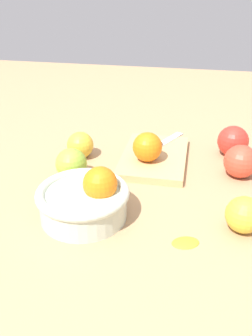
{
  "coord_description": "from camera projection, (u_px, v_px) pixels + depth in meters",
  "views": [
    {
      "loc": [
        -0.74,
        -0.1,
        0.43
      ],
      "look_at": [
        -0.03,
        0.05,
        0.04
      ],
      "focal_mm": 38.31,
      "sensor_mm": 36.0,
      "label": 1
    }
  ],
  "objects": [
    {
      "name": "apple_front_left",
      "position": [
        244.0,
        215.0,
        0.67
      ],
      "size": [
        0.07,
        0.07,
        0.07
      ],
      "primitive_type": "sphere",
      "color": "gold",
      "rests_on": "ground_plane"
    },
    {
      "name": "orange_on_board",
      "position": [
        147.0,
        147.0,
        0.89
      ],
      "size": [
        0.07,
        0.07,
        0.07
      ],
      "primitive_type": "sphere",
      "color": "orange",
      "rests_on": "cutting_board"
    },
    {
      "name": "apple_front_right",
      "position": [
        233.0,
        141.0,
        0.96
      ],
      "size": [
        0.08,
        0.08,
        0.08
      ],
      "primitive_type": "sphere",
      "color": "red",
      "rests_on": "ground_plane"
    },
    {
      "name": "apple_front_right_2",
      "position": [
        241.0,
        161.0,
        0.85
      ],
      "size": [
        0.08,
        0.08,
        0.08
      ],
      "primitive_type": "sphere",
      "color": "#D6422D",
      "rests_on": "ground_plane"
    },
    {
      "name": "citrus_peel",
      "position": [
        186.0,
        241.0,
        0.65
      ],
      "size": [
        0.05,
        0.06,
        0.01
      ],
      "primitive_type": "ellipsoid",
      "rotation": [
        0.0,
        0.0,
        5.13
      ],
      "color": "orange",
      "rests_on": "ground_plane"
    },
    {
      "name": "knife",
      "position": [
        162.0,
        143.0,
        0.99
      ],
      "size": [
        0.15,
        0.08,
        0.01
      ],
      "color": "silver",
      "rests_on": "cutting_board"
    },
    {
      "name": "ground_plane",
      "position": [
        148.0,
        179.0,
        0.86
      ],
      "size": [
        2.4,
        2.4,
        0.0
      ],
      "primitive_type": "plane",
      "color": "tan"
    },
    {
      "name": "apple_back_left",
      "position": [
        71.0,
        164.0,
        0.85
      ],
      "size": [
        0.08,
        0.08,
        0.08
      ],
      "primitive_type": "sphere",
      "color": "#8EB738",
      "rests_on": "ground_plane"
    },
    {
      "name": "cutting_board",
      "position": [
        155.0,
        157.0,
        0.94
      ],
      "size": [
        0.26,
        0.17,
        0.02
      ],
      "primitive_type": "cube",
      "rotation": [
        0.0,
        0.0,
        0.01
      ],
      "color": "tan",
      "rests_on": "ground_plane"
    },
    {
      "name": "bowl",
      "position": [
        85.0,
        199.0,
        0.71
      ],
      "size": [
        0.18,
        0.18,
        0.11
      ],
      "color": "beige",
      "rests_on": "ground_plane"
    },
    {
      "name": "apple_back_right",
      "position": [
        80.0,
        145.0,
        0.95
      ],
      "size": [
        0.07,
        0.07,
        0.07
      ],
      "primitive_type": "sphere",
      "color": "gold",
      "rests_on": "ground_plane"
    }
  ]
}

